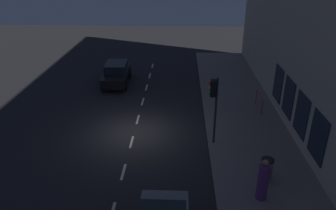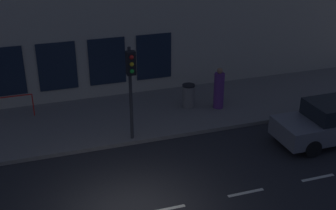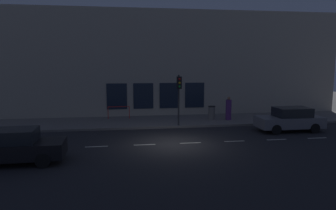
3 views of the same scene
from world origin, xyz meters
The scene contains 9 objects.
ground_plane centered at (0.00, 0.00, 0.00)m, with size 60.00×60.00×0.00m, color #232326.
sidewalk centered at (6.25, 0.00, 0.07)m, with size 4.50×32.00×0.15m.
building_facade centered at (8.80, 0.00, 4.39)m, with size 0.65×32.00×8.81m.
lane_centre_line centered at (0.00, -1.00, 0.00)m, with size 0.12×27.20×0.01m.
traffic_light centered at (4.14, -1.09, 2.68)m, with size 0.46×0.32×3.52m.
parked_car_0 centered at (-2.35, 7.59, 0.79)m, with size 1.95×4.30×1.58m.
pedestrian_0 centered at (5.78, -5.26, 0.96)m, with size 0.51×0.51×1.78m.
trash_bin centered at (6.23, -4.06, 0.66)m, with size 0.54×0.54×1.02m.
red_railing centered at (7.43, 3.08, 0.84)m, with size 0.05×1.69×0.97m.
Camera 1 is at (2.52, -15.62, 8.90)m, focal length 34.81 mm.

